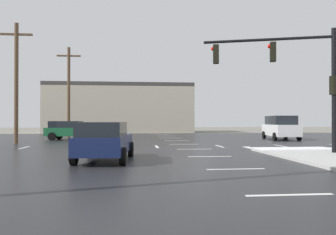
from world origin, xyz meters
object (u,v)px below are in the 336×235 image
Objects in this scene: sedan_navy at (105,140)px; utility_pole_far at (16,80)px; traffic_signal_mast at (295,69)px; suv_white at (281,127)px; utility_pole_distant at (69,90)px; sedan_green at (72,130)px.

sedan_navy is 13.53m from utility_pole_far.
traffic_signal_mast is 13.48m from suv_white.
suv_white is at bearing 8.53° from utility_pole_far.
suv_white is at bearing -14.25° from utility_pole_distant.
traffic_signal_mast is at bearing -29.59° from utility_pole_far.
sedan_green is at bearing -28.49° from traffic_signal_mast.
traffic_signal_mast is 0.71× the size of utility_pole_distant.
sedan_navy is 1.00× the size of sedan_green.
sedan_green is (-13.04, 13.57, -3.30)m from traffic_signal_mast.
sedan_green is 5.07m from utility_pole_distant.
traffic_signal_mast is 18.50m from utility_pole_far.
sedan_navy is 15.89m from sedan_green.
sedan_navy is at bearing -57.04° from utility_pole_far.
sedan_navy and sedan_green have the same top height.
utility_pole_distant reaches higher than traffic_signal_mast.
traffic_signal_mast is 19.10m from sedan_green.
sedan_green is (-4.04, 15.37, 0.00)m from sedan_navy.
sedan_navy is at bearing -75.29° from utility_pole_distant.
sedan_green is at bearing 92.13° from suv_white.
sedan_green is 17.81m from suv_white.
sedan_navy is at bearing -69.34° from sedan_green.
suv_white reaches higher than sedan_navy.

